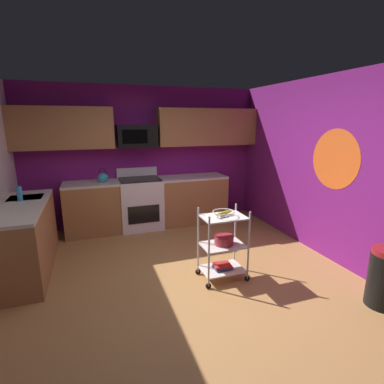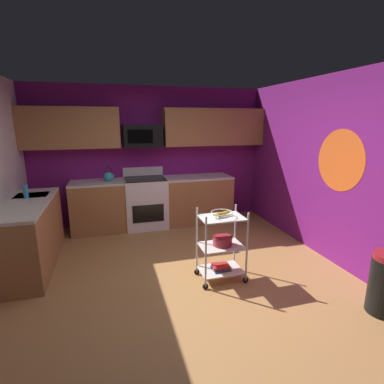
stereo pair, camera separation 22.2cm
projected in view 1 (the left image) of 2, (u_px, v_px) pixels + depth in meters
The scene contains 14 objects.
floor at pixel (183, 282), 3.71m from camera, with size 4.40×4.80×0.04m, color #A87542.
wall_back at pixel (145, 157), 5.63m from camera, with size 4.52×0.06×2.60m, color #751970.
wall_right at pixel (334, 170), 4.11m from camera, with size 0.06×4.80×2.60m, color #751970.
wall_flower_decal at pixel (335, 159), 4.04m from camera, with size 0.84×0.84×0.00m, color #E5591E.
counter_run at pixel (113, 213), 4.91m from camera, with size 3.69×2.32×0.92m.
oven_range at pixel (141, 203), 5.47m from camera, with size 0.76×0.65×1.10m.
upper_cabinets at pixel (148, 127), 5.33m from camera, with size 4.40×0.33×0.70m.
microwave at pixel (137, 136), 5.28m from camera, with size 0.70×0.39×0.40m.
rolling_cart at pixel (223, 245), 3.67m from camera, with size 0.60×0.39×0.91m.
fruit_bowl at pixel (224, 213), 3.57m from camera, with size 0.27×0.27×0.07m.
mixing_bowl_large at pixel (224, 240), 3.66m from camera, with size 0.25×0.25×0.11m.
book_stack at pixel (222, 266), 3.74m from camera, with size 0.23×0.19×0.06m.
kettle at pixel (103, 178), 5.14m from camera, with size 0.21×0.18×0.26m.
dish_soap_bottle at pixel (20, 194), 3.91m from camera, with size 0.06×0.06×0.20m, color #2D8CBF.
Camera 1 is at (-0.99, -3.19, 1.97)m, focal length 27.39 mm.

